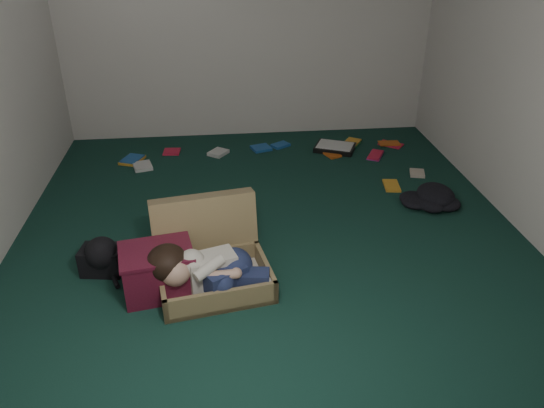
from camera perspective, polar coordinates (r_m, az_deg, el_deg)
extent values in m
plane|color=#113329|center=(4.24, -0.22, -3.20)|extent=(4.50, 4.50, 0.00)
plane|color=silver|center=(5.92, -2.67, 19.45)|extent=(4.50, 0.00, 4.50)
plane|color=silver|center=(1.67, 7.87, -5.50)|extent=(4.50, 0.00, 4.50)
cube|color=olive|center=(3.61, -6.16, -8.06)|extent=(0.81, 0.64, 0.17)
cube|color=silver|center=(3.64, -6.12, -8.60)|extent=(0.74, 0.57, 0.02)
cube|color=olive|center=(3.80, -7.24, -2.91)|extent=(0.76, 0.35, 0.54)
cube|color=silver|center=(3.54, -6.51, -7.09)|extent=(0.36, 0.27, 0.23)
sphere|color=tan|center=(3.46, -10.36, -7.09)|extent=(0.20, 0.20, 0.20)
ellipsoid|color=black|center=(3.48, -11.21, -6.15)|extent=(0.27, 0.28, 0.23)
ellipsoid|color=#1F284E|center=(3.57, -4.03, -6.62)|extent=(0.24, 0.28, 0.23)
cube|color=#1F284E|center=(3.47, -4.98, -8.03)|extent=(0.30, 0.26, 0.15)
cube|color=#1F284E|center=(3.50, -2.38, -8.07)|extent=(0.27, 0.16, 0.12)
sphere|color=white|center=(3.56, -0.92, -7.80)|extent=(0.12, 0.12, 0.12)
sphere|color=white|center=(3.51, -0.60, -8.62)|extent=(0.11, 0.11, 0.11)
cylinder|color=tan|center=(3.41, -5.27, -7.60)|extent=(0.20, 0.09, 0.07)
cube|color=#531023|center=(3.62, -12.15, -7.21)|extent=(0.51, 0.43, 0.30)
cube|color=#531023|center=(3.53, -12.41, -5.06)|extent=(0.53, 0.45, 0.02)
cube|color=black|center=(5.82, 6.78, 6.04)|extent=(0.50, 0.45, 0.05)
cube|color=white|center=(5.80, 6.80, 6.31)|extent=(0.45, 0.40, 0.01)
cube|color=gold|center=(5.69, -14.79, 4.57)|extent=(0.21, 0.16, 0.02)
cube|color=red|center=(5.81, -10.73, 5.57)|extent=(0.27, 0.26, 0.02)
cube|color=silver|center=(5.70, -5.80, 5.45)|extent=(0.21, 0.25, 0.02)
cube|color=#1C539A|center=(5.87, 0.92, 6.32)|extent=(0.23, 0.26, 0.02)
cube|color=#C95617|center=(5.68, 6.41, 5.35)|extent=(0.27, 0.25, 0.02)
cube|color=#268C44|center=(5.97, 8.46, 6.39)|extent=(0.23, 0.18, 0.02)
cube|color=#99267E|center=(5.73, 11.06, 5.18)|extent=(0.27, 0.26, 0.02)
cube|color=beige|center=(5.40, 15.35, 3.21)|extent=(0.20, 0.24, 0.02)
cube|color=gold|center=(5.09, 12.74, 1.94)|extent=(0.24, 0.26, 0.02)
cube|color=red|center=(6.05, 12.66, 6.30)|extent=(0.26, 0.24, 0.02)
cube|color=silver|center=(5.51, -13.74, 3.91)|extent=(0.24, 0.19, 0.02)
cube|color=#1C539A|center=(5.79, -1.18, 5.99)|extent=(0.26, 0.27, 0.02)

